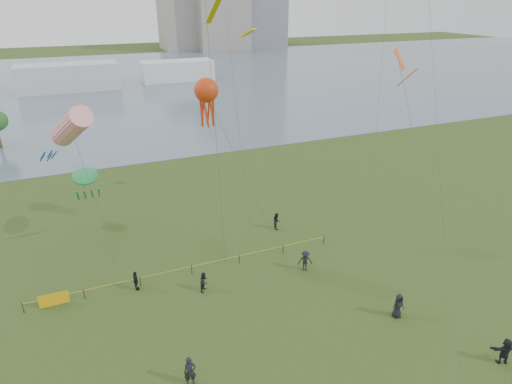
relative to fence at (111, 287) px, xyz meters
name	(u,v)px	position (x,y,z in m)	size (l,w,h in m)	color
lake	(122,83)	(10.18, 86.48, -0.53)	(400.00, 120.00, 0.08)	slate
building_low	(181,12)	(42.18, 154.48, 13.45)	(16.00, 18.00, 28.00)	gray
pavilion_left	(69,77)	(-1.82, 81.48, 2.45)	(22.00, 8.00, 6.00)	silver
pavilion_right	(177,71)	(24.18, 84.48, 1.95)	(18.00, 7.00, 5.00)	silver
fence	(111,287)	(0.00, 0.00, 0.00)	(24.07, 0.07, 1.05)	black
spectator_a	(204,282)	(6.49, -2.35, 0.24)	(0.78, 0.60, 1.60)	black
spectator_b	(305,261)	(14.69, -2.87, 0.33)	(1.15, 0.66, 1.78)	black
spectator_c	(136,281)	(1.79, -0.32, 0.23)	(0.92, 0.38, 1.57)	black
spectator_d	(398,306)	(17.97, -10.11, 0.35)	(0.89, 0.58, 1.81)	black
spectator_e	(505,351)	(21.19, -15.83, 0.33)	(1.65, 0.52, 1.78)	black
spectator_f	(190,372)	(3.41, -10.30, 0.40)	(0.70, 0.46, 1.91)	black
spectator_g	(277,221)	(15.42, 4.17, 0.26)	(0.79, 0.62, 1.63)	black
kite_windsock	(71,126)	(-0.83, 4.74, 11.03)	(4.17, 4.98, 13.44)	#3F3F42
kite_creature	(85,176)	(-0.56, 8.31, 5.71)	(3.83, 10.29, 6.69)	#3F3F42
kite_octopus	(206,92)	(9.45, 5.12, 12.66)	(5.32, 7.09, 14.30)	#3F3F42
kite_delta	(403,75)	(19.24, -5.95, 15.01)	(4.58, 14.59, 17.10)	#3F3F42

